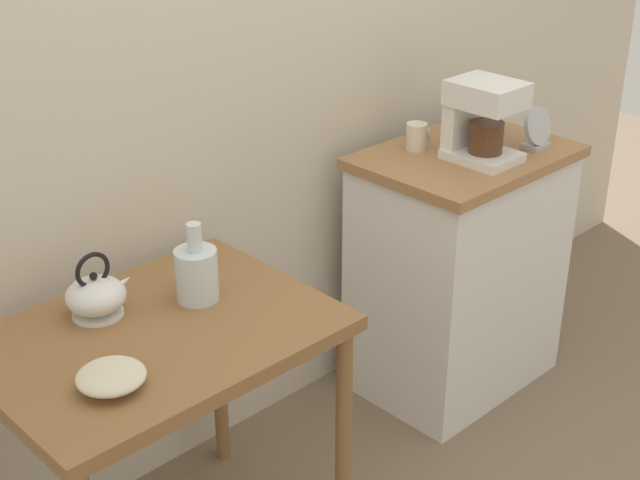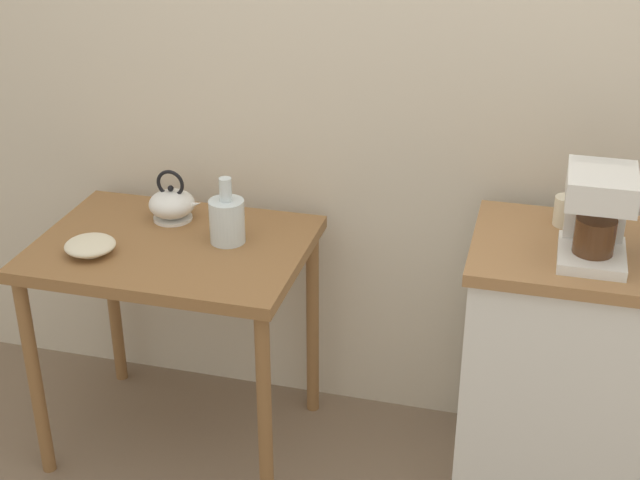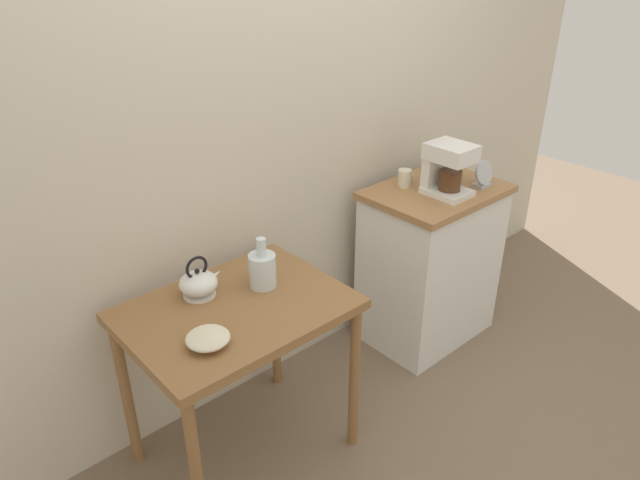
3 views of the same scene
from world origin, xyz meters
name	(u,v)px [view 2 (image 2 of 3)]	position (x,y,z in m)	size (l,w,h in m)	color
ground_plane	(356,470)	(0.00, 0.00, 0.00)	(8.00, 8.00, 0.00)	#7A6651
back_wall	(428,22)	(0.10, 0.44, 1.40)	(4.40, 0.10, 2.80)	beige
wooden_table	(174,270)	(-0.61, 0.02, 0.66)	(0.84, 0.63, 0.76)	olive
kitchen_counter	(580,378)	(0.67, 0.07, 0.44)	(0.71, 0.51, 0.88)	white
bowl_stoneware	(90,245)	(-0.82, -0.12, 0.79)	(0.16, 0.16, 0.05)	beige
teakettle	(172,204)	(-0.67, 0.18, 0.82)	(0.18, 0.15, 0.17)	white
glass_carafe_vase	(227,219)	(-0.44, 0.07, 0.84)	(0.11, 0.11, 0.21)	silver
coffee_maker	(598,210)	(0.64, 0.01, 1.02)	(0.18, 0.22, 0.26)	white
mug_small_cream	(567,211)	(0.57, 0.20, 0.93)	(0.08, 0.07, 0.09)	beige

